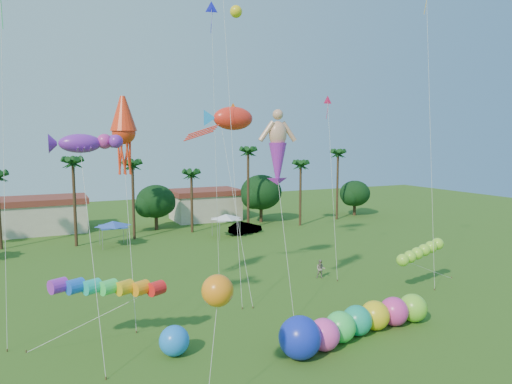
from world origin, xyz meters
name	(u,v)px	position (x,y,z in m)	size (l,w,h in m)	color
ground	(338,383)	(0.00, 0.00, 0.00)	(160.00, 160.00, 0.00)	#285116
tree_line	(176,199)	(3.57, 44.00, 4.28)	(69.46, 8.91, 11.00)	#3A2819
buildings_row	(121,212)	(-3.09, 50.00, 2.00)	(35.00, 7.00, 4.00)	beige
tent_row	(114,224)	(-6.00, 36.33, 2.75)	(31.00, 4.00, 0.60)	white
car_b	(245,228)	(11.26, 37.10, 0.78)	(1.65, 4.72, 1.56)	#4C4C54
spectator_b	(321,269)	(9.27, 15.74, 0.85)	(0.83, 0.64, 1.70)	gray
caterpillar_inflatable	(352,323)	(3.93, 4.03, 1.05)	(12.28, 3.74, 2.49)	#FF43B3
blue_ball	(174,341)	(-6.86, 6.74, 0.89)	(1.78, 1.78, 1.78)	#1B7CF5
rainbow_tube	(130,292)	(-8.97, 8.89, 3.47)	(9.08, 3.27, 3.92)	red
green_worm	(403,260)	(13.27, 9.62, 2.72)	(9.71, 1.96, 3.34)	#8EDF31
orange_ball_kite	(218,291)	(-6.37, 0.70, 5.70)	(1.95, 1.95, 6.45)	orange
merman_kite	(278,152)	(2.56, 11.64, 11.67)	(2.52, 4.49, 14.36)	tan
fish_kite	(233,118)	(1.12, 16.76, 14.36)	(5.42, 6.76, 15.44)	#FB2B1B
squid_kite	(124,133)	(-7.98, 15.14, 13.12)	(1.95, 5.31, 15.79)	#F53414
lobster_kite	(80,143)	(-11.31, 9.92, 12.39)	(4.08, 5.53, 13.19)	purple
delta_kite_red	(328,105)	(11.58, 18.43, 15.89)	(2.04, 4.39, 16.82)	#E61953
delta_kite_yellow	(427,2)	(17.11, 11.96, 24.36)	(1.62, 3.74, 25.68)	yellow
delta_kite_blue	(212,13)	(1.92, 23.89, 24.61)	(2.09, 5.32, 25.68)	#171AD2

